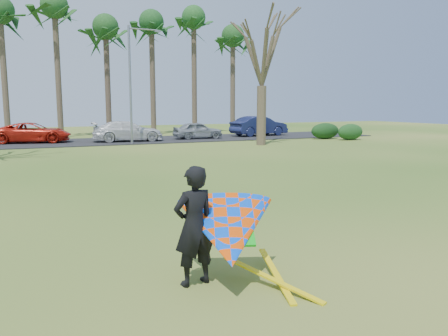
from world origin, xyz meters
name	(u,v)px	position (x,y,z in m)	size (l,w,h in m)	color
ground	(261,229)	(0.00, 0.00, 0.00)	(100.00, 100.00, 0.00)	#1D5512
parking_strip	(96,142)	(0.00, 25.00, 0.03)	(46.00, 7.00, 0.06)	black
palm_4	(0,12)	(-6.00, 31.00, 9.85)	(4.84, 4.84, 11.54)	brown
palm_5	(54,8)	(-2.00, 31.00, 10.52)	(4.84, 4.84, 12.24)	#4D3F2E
palm_6	(106,28)	(2.00, 31.00, 9.17)	(4.84, 4.84, 10.84)	#4A392C
palm_7	(151,24)	(6.00, 31.00, 9.85)	(4.84, 4.84, 11.54)	#4E3F2F
palm_8	(194,19)	(10.00, 31.00, 10.52)	(4.84, 4.84, 12.24)	brown
palm_9	(233,37)	(14.00, 31.00, 9.17)	(4.84, 4.84, 10.84)	brown
bare_tree_right	(262,46)	(10.00, 18.00, 6.57)	(6.27, 6.27, 9.21)	#493C2C
streetlight	(132,79)	(2.16, 22.00, 4.46)	(2.28, 0.18, 8.00)	gray
hedge_near	(325,131)	(17.30, 20.56, 0.64)	(2.56, 1.16, 1.28)	#123314
hedge_far	(350,132)	(18.44, 18.88, 0.63)	(2.26, 1.06, 1.26)	#163D17
car_2	(33,133)	(-4.23, 25.62, 0.77)	(2.36, 5.11, 1.42)	red
car_3	(128,131)	(2.18, 24.09, 0.80)	(2.07, 5.09, 1.48)	white
car_4	(198,130)	(7.79, 24.37, 0.72)	(1.57, 3.89, 1.33)	#949AA0
car_5	(259,126)	(13.84, 25.29, 0.90)	(1.79, 5.13, 1.69)	#191F4B
kite_flyer	(224,230)	(-1.99, -2.41, 0.86)	(2.13, 2.39, 2.02)	black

